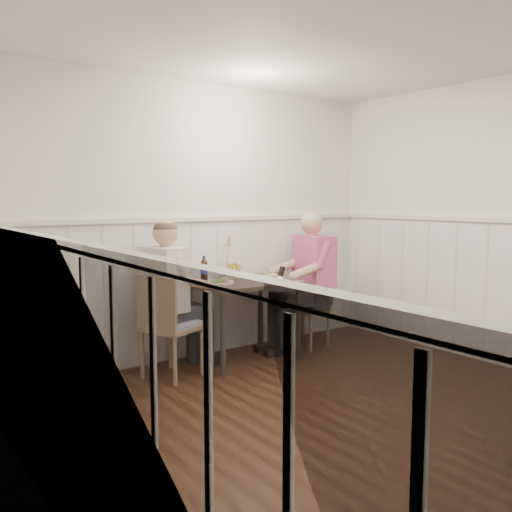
{
  "coord_description": "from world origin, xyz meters",
  "views": [
    {
      "loc": [
        -2.65,
        -2.27,
        1.51
      ],
      "look_at": [
        0.19,
        1.64,
        1.0
      ],
      "focal_mm": 38.0,
      "sensor_mm": 36.0,
      "label": 1
    }
  ],
  "objects_px": {
    "dining_table": "(243,291)",
    "diner_cream": "(168,309)",
    "chair_right": "(309,304)",
    "man_in_pink": "(310,290)",
    "chair_left": "(168,323)",
    "grass_vase": "(226,258)",
    "beer_bottle": "(204,270)"
  },
  "relations": [
    {
      "from": "chair_left",
      "to": "grass_vase",
      "type": "relative_size",
      "value": 2.04
    },
    {
      "from": "chair_right",
      "to": "man_in_pink",
      "type": "distance_m",
      "value": 0.18
    },
    {
      "from": "beer_bottle",
      "to": "grass_vase",
      "type": "relative_size",
      "value": 0.55
    },
    {
      "from": "dining_table",
      "to": "diner_cream",
      "type": "xyz_separation_m",
      "value": [
        -0.76,
        0.04,
        -0.08
      ]
    },
    {
      "from": "grass_vase",
      "to": "beer_bottle",
      "type": "bearing_deg",
      "value": -171.38
    },
    {
      "from": "chair_right",
      "to": "man_in_pink",
      "type": "height_order",
      "value": "man_in_pink"
    },
    {
      "from": "chair_left",
      "to": "grass_vase",
      "type": "height_order",
      "value": "grass_vase"
    },
    {
      "from": "man_in_pink",
      "to": "beer_bottle",
      "type": "relative_size",
      "value": 5.95
    },
    {
      "from": "chair_right",
      "to": "chair_left",
      "type": "xyz_separation_m",
      "value": [
        -1.67,
        -0.1,
        0.05
      ]
    },
    {
      "from": "diner_cream",
      "to": "beer_bottle",
      "type": "relative_size",
      "value": 5.75
    },
    {
      "from": "beer_bottle",
      "to": "man_in_pink",
      "type": "bearing_deg",
      "value": -12.99
    },
    {
      "from": "chair_right",
      "to": "chair_left",
      "type": "relative_size",
      "value": 0.89
    },
    {
      "from": "chair_left",
      "to": "man_in_pink",
      "type": "distance_m",
      "value": 1.62
    },
    {
      "from": "dining_table",
      "to": "grass_vase",
      "type": "distance_m",
      "value": 0.39
    },
    {
      "from": "man_in_pink",
      "to": "beer_bottle",
      "type": "bearing_deg",
      "value": 167.01
    },
    {
      "from": "chair_left",
      "to": "man_in_pink",
      "type": "xyz_separation_m",
      "value": [
        1.62,
        0.04,
        0.11
      ]
    },
    {
      "from": "beer_bottle",
      "to": "grass_vase",
      "type": "height_order",
      "value": "grass_vase"
    },
    {
      "from": "man_in_pink",
      "to": "diner_cream",
      "type": "relative_size",
      "value": 1.03
    },
    {
      "from": "chair_left",
      "to": "dining_table",
      "type": "bearing_deg",
      "value": 5.29
    },
    {
      "from": "chair_left",
      "to": "diner_cream",
      "type": "bearing_deg",
      "value": 62.38
    },
    {
      "from": "beer_bottle",
      "to": "grass_vase",
      "type": "bearing_deg",
      "value": 8.62
    },
    {
      "from": "dining_table",
      "to": "diner_cream",
      "type": "height_order",
      "value": "diner_cream"
    },
    {
      "from": "diner_cream",
      "to": "grass_vase",
      "type": "height_order",
      "value": "diner_cream"
    },
    {
      "from": "beer_bottle",
      "to": "chair_right",
      "type": "bearing_deg",
      "value": -9.61
    },
    {
      "from": "dining_table",
      "to": "beer_bottle",
      "type": "bearing_deg",
      "value": 144.44
    },
    {
      "from": "chair_left",
      "to": "man_in_pink",
      "type": "height_order",
      "value": "man_in_pink"
    },
    {
      "from": "dining_table",
      "to": "diner_cream",
      "type": "distance_m",
      "value": 0.77
    },
    {
      "from": "dining_table",
      "to": "grass_vase",
      "type": "xyz_separation_m",
      "value": [
        -0.02,
        0.25,
        0.29
      ]
    },
    {
      "from": "man_in_pink",
      "to": "grass_vase",
      "type": "distance_m",
      "value": 0.94
    },
    {
      "from": "chair_right",
      "to": "diner_cream",
      "type": "xyz_separation_m",
      "value": [
        -1.6,
        0.02,
        0.14
      ]
    },
    {
      "from": "chair_right",
      "to": "grass_vase",
      "type": "relative_size",
      "value": 1.82
    },
    {
      "from": "dining_table",
      "to": "chair_left",
      "type": "relative_size",
      "value": 1.06
    }
  ]
}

